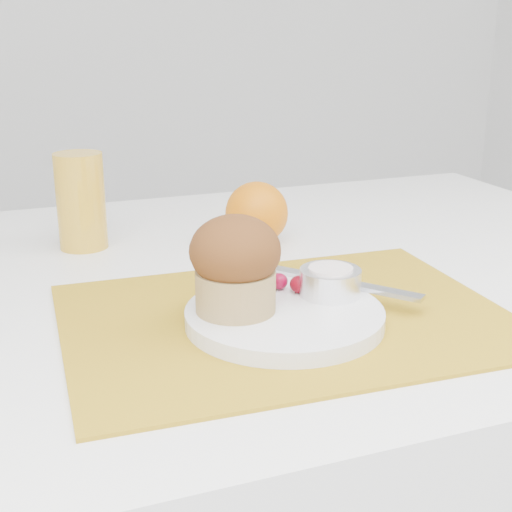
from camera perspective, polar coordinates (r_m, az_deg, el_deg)
name	(u,v)px	position (r m, az deg, el deg)	size (l,w,h in m)	color
placemat	(286,317)	(0.73, 2.43, -4.93)	(0.45, 0.33, 0.00)	#AD8318
plate	(284,316)	(0.71, 2.29, -4.84)	(0.20, 0.20, 0.02)	white
ramekin	(330,282)	(0.74, 5.96, -2.08)	(0.06, 0.06, 0.03)	white
cream	(331,270)	(0.74, 5.99, -1.10)	(0.05, 0.05, 0.01)	silver
raspberry_near	(279,281)	(0.75, 1.84, -2.03)	(0.02, 0.02, 0.02)	#5F021B
raspberry_far	(299,284)	(0.74, 3.49, -2.27)	(0.02, 0.02, 0.02)	#51020C
butter_knife	(336,281)	(0.77, 6.40, -2.04)	(0.20, 0.02, 0.00)	#B3B6BC
orange	(257,213)	(0.96, 0.06, 3.45)	(0.09, 0.09, 0.09)	orange
juice_glass	(81,201)	(0.97, -13.83, 4.29)	(0.06, 0.06, 0.13)	gold
muffin	(235,264)	(0.68, -1.67, -0.61)	(0.09, 0.09, 0.10)	tan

